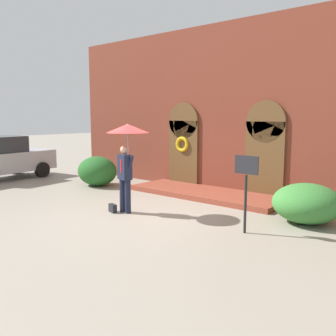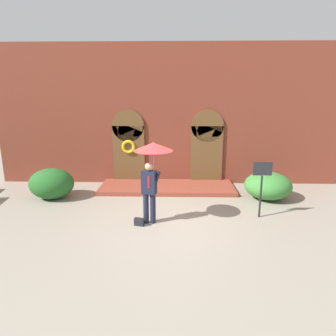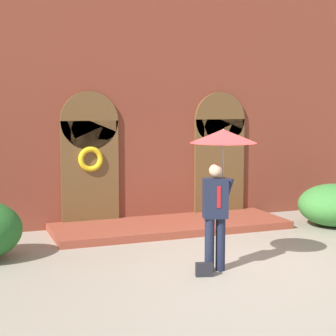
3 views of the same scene
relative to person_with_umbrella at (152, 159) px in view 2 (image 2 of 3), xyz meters
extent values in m
plane|color=gray|center=(0.32, 0.10, -1.91)|extent=(80.00, 80.00, 0.00)
cube|color=brown|center=(0.32, 4.30, 0.89)|extent=(14.00, 0.50, 5.60)
cube|color=brown|center=(-1.28, 4.01, -0.71)|extent=(1.30, 0.08, 2.40)
cylinder|color=brown|center=(-1.28, 4.01, 0.49)|extent=(1.30, 0.08, 1.30)
cube|color=brown|center=(1.92, 4.01, -0.71)|extent=(1.30, 0.08, 2.40)
cylinder|color=brown|center=(1.92, 4.01, 0.49)|extent=(1.30, 0.08, 1.30)
torus|color=gold|center=(-1.28, 3.94, -0.36)|extent=(0.56, 0.12, 0.56)
cube|color=brown|center=(0.32, 3.15, -1.83)|extent=(5.20, 1.80, 0.16)
cylinder|color=#191E33|center=(-0.20, 0.00, -1.46)|extent=(0.16, 0.16, 0.90)
cylinder|color=#191E33|center=(0.00, 0.00, -1.46)|extent=(0.16, 0.16, 0.90)
cube|color=#191E33|center=(-0.10, 0.00, -0.68)|extent=(0.45, 0.34, 0.66)
cube|color=#A51919|center=(-0.10, -0.13, -0.64)|extent=(0.06, 0.03, 0.36)
sphere|color=tan|center=(-0.10, 0.00, -0.22)|extent=(0.22, 0.22, 0.22)
cylinder|color=#191E33|center=(0.12, 0.00, -0.58)|extent=(0.22, 0.09, 0.46)
cylinder|color=gray|center=(0.03, 0.00, -0.26)|extent=(0.02, 0.02, 0.98)
cone|color=red|center=(0.03, 0.00, 0.34)|extent=(1.10, 1.10, 0.22)
cone|color=white|center=(0.03, 0.00, 0.35)|extent=(0.61, 0.61, 0.20)
cube|color=black|center=(-0.38, -0.20, -1.80)|extent=(0.30, 0.19, 0.22)
cylinder|color=black|center=(3.21, 0.50, -1.26)|extent=(0.06, 0.06, 1.30)
cube|color=#232328|center=(3.21, 0.50, -0.39)|extent=(0.56, 0.03, 0.40)
ellipsoid|color=#235B23|center=(-3.78, 2.03, -1.37)|extent=(1.58, 1.32, 1.09)
ellipsoid|color=#387A33|center=(3.95, 2.19, -1.43)|extent=(1.65, 1.61, 0.96)
camera|label=1|loc=(7.11, -6.69, 0.65)|focal=40.00mm
camera|label=2|loc=(0.65, -8.08, 1.75)|focal=32.00mm
camera|label=3|loc=(-4.04, -8.24, 0.87)|focal=60.00mm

